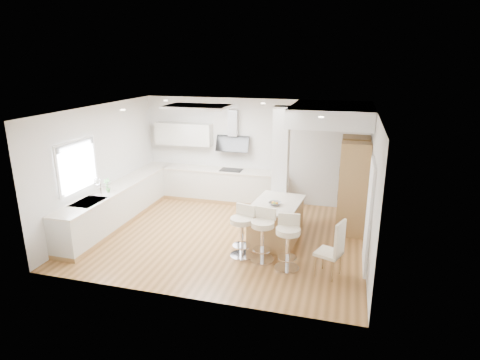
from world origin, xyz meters
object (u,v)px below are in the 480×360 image
(peninsula, at_px, (276,222))
(bar_stool_b, at_px, (263,232))
(bar_stool_a, at_px, (242,229))
(dining_chair, at_px, (334,247))
(bar_stool_c, at_px, (288,240))

(peninsula, height_order, bar_stool_b, bar_stool_b)
(bar_stool_a, relative_size, bar_stool_b, 1.00)
(peninsula, distance_m, bar_stool_a, 1.03)
(peninsula, relative_size, bar_stool_b, 1.46)
(peninsula, bearing_deg, bar_stool_b, -89.75)
(peninsula, xyz_separation_m, dining_chair, (1.26, -1.22, 0.14))
(peninsula, relative_size, bar_stool_c, 1.46)
(peninsula, height_order, bar_stool_c, bar_stool_c)
(peninsula, bearing_deg, bar_stool_a, -114.90)
(bar_stool_a, height_order, bar_stool_b, bar_stool_a)
(bar_stool_b, xyz_separation_m, dining_chair, (1.35, -0.29, -0.01))
(bar_stool_c, relative_size, dining_chair, 0.96)
(bar_stool_b, distance_m, bar_stool_c, 0.55)
(peninsula, height_order, bar_stool_a, bar_stool_a)
(peninsula, relative_size, bar_stool_a, 1.46)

